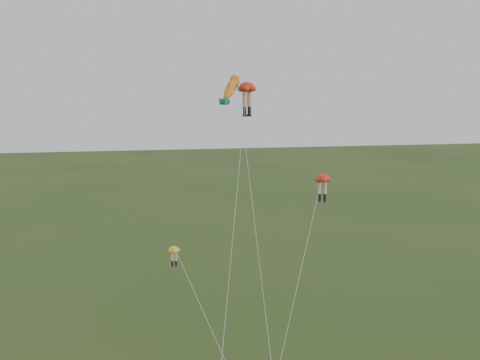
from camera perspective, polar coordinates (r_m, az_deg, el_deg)
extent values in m
ellipsoid|color=red|center=(44.91, 0.76, 9.90)|extent=(2.25, 2.25, 0.83)
cylinder|color=#E09F84|center=(44.74, 0.50, 8.64)|extent=(0.37, 0.37, 1.27)
cylinder|color=black|center=(44.76, 0.50, 7.42)|extent=(0.29, 0.29, 0.64)
cube|color=black|center=(44.77, 0.50, 6.89)|extent=(0.36, 0.42, 0.19)
cylinder|color=#E09F84|center=(45.07, 1.00, 8.64)|extent=(0.37, 0.37, 1.27)
cylinder|color=black|center=(45.09, 1.00, 7.43)|extent=(0.29, 0.29, 0.64)
cube|color=black|center=(45.10, 1.00, 6.91)|extent=(0.36, 0.42, 0.19)
cylinder|color=silver|center=(39.19, -0.53, -3.44)|extent=(4.63, 12.61, 19.12)
ellipsoid|color=red|center=(40.10, 8.81, 0.23)|extent=(1.64, 1.64, 0.62)
cylinder|color=#E09F84|center=(40.22, 8.51, -0.79)|extent=(0.28, 0.28, 0.95)
cylinder|color=black|center=(40.35, 8.49, -1.79)|extent=(0.21, 0.21, 0.47)
cube|color=black|center=(40.41, 8.48, -2.21)|extent=(0.25, 0.31, 0.14)
cylinder|color=#E09F84|center=(40.20, 9.05, -0.81)|extent=(0.28, 0.28, 0.95)
cylinder|color=black|center=(40.33, 9.02, -1.81)|extent=(0.21, 0.21, 0.47)
cube|color=black|center=(40.38, 9.01, -2.23)|extent=(0.25, 0.31, 0.14)
cylinder|color=silver|center=(37.06, 6.46, -9.73)|extent=(5.78, 7.60, 12.27)
ellipsoid|color=yellow|center=(38.44, -7.07, -7.33)|extent=(1.01, 1.01, 0.43)
cylinder|color=#E09F84|center=(38.60, -7.25, -8.06)|extent=(0.19, 0.19, 0.66)
cylinder|color=black|center=(38.75, -7.24, -8.76)|extent=(0.15, 0.15, 0.33)
cube|color=black|center=(38.81, -7.23, -9.06)|extent=(0.14, 0.21, 0.10)
cylinder|color=#E09F84|center=(38.58, -6.85, -8.06)|extent=(0.19, 0.19, 0.66)
cylinder|color=black|center=(38.72, -6.84, -8.76)|extent=(0.15, 0.15, 0.33)
cube|color=black|center=(38.79, -6.83, -9.07)|extent=(0.14, 0.21, 0.10)
cylinder|color=silver|center=(37.23, -4.08, -13.56)|extent=(3.22, 5.43, 7.46)
ellipsoid|color=#FFA920|center=(43.29, -0.94, 9.86)|extent=(2.32, 2.43, 2.47)
sphere|color=#FFA920|center=(43.29, -0.94, 9.86)|extent=(1.52, 1.55, 1.27)
cone|color=#14825F|center=(43.29, -0.94, 9.86)|extent=(1.33, 1.36, 1.20)
cone|color=#14825F|center=(43.29, -0.94, 9.86)|extent=(1.33, 1.36, 1.20)
cone|color=#14825F|center=(43.29, -0.94, 9.86)|extent=(0.75, 0.77, 0.67)
cone|color=#14825F|center=(43.29, -0.94, 9.86)|extent=(0.75, 0.77, 0.67)
cone|color=red|center=(43.29, -0.94, 9.86)|extent=(0.77, 0.79, 0.66)
cylinder|color=silver|center=(38.70, 1.07, -3.95)|extent=(0.50, 11.50, 18.66)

